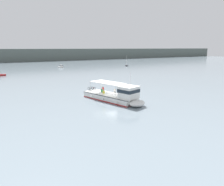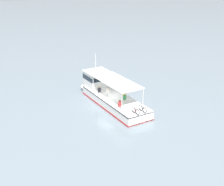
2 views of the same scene
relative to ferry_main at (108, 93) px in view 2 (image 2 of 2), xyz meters
The scene contains 2 objects.
ground_plane 1.56m from the ferry_main, 78.16° to the left, with size 400.00×400.00×0.00m, color gray.
ferry_main is the anchor object (origin of this frame).
Camera 2 is at (8.07, 29.51, 13.84)m, focal length 45.00 mm.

